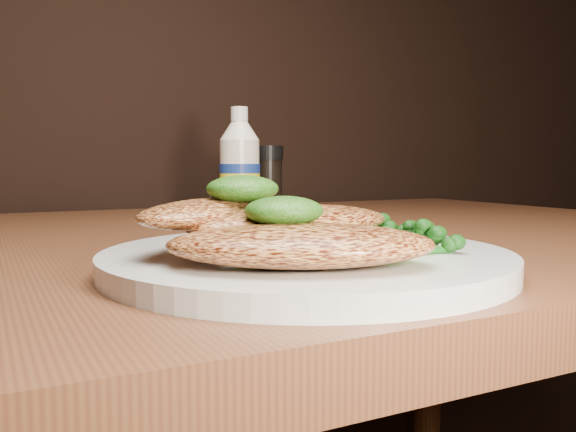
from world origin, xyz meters
TOP-DOWN VIEW (x-y plane):
  - plate at (-0.08, 0.81)m, footprint 0.30×0.30m
  - chicken_front at (-0.11, 0.75)m, footprint 0.19×0.15m
  - chicken_mid at (-0.09, 0.81)m, footprint 0.17×0.09m
  - chicken_back at (-0.14, 0.83)m, footprint 0.15×0.13m
  - pesto_front at (-0.11, 0.77)m, footprint 0.06×0.06m
  - pesto_back at (-0.12, 0.82)m, footprint 0.06×0.05m
  - broccolini_bundle at (-0.04, 0.79)m, footprint 0.18×0.15m
  - mayo_bottle at (0.02, 1.17)m, footprint 0.07×0.07m
  - pepper_grinder at (0.07, 1.19)m, footprint 0.05×0.05m

SIDE VIEW (x-z plane):
  - plate at x=-0.08m, z-range 0.75..0.77m
  - broccolini_bundle at x=-0.04m, z-range 0.77..0.79m
  - chicken_front at x=-0.11m, z-range 0.77..0.79m
  - chicken_mid at x=-0.09m, z-range 0.77..0.80m
  - chicken_back at x=-0.14m, z-range 0.78..0.80m
  - pesto_front at x=-0.11m, z-range 0.79..0.81m
  - pepper_grinder at x=0.07m, z-range 0.75..0.85m
  - pesto_back at x=-0.12m, z-range 0.80..0.82m
  - mayo_bottle at x=0.02m, z-range 0.75..0.90m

